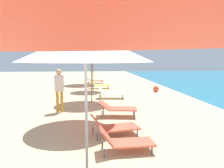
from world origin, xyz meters
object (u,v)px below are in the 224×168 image
Objects in this scene: lounger_fifth_shoreside at (111,93)px; beach_ball at (156,89)px; umbrella_fourth at (86,50)px; umbrella_farthest at (85,58)px; umbrella_sixth at (93,55)px; lounger_farthest_shoreside at (95,80)px; person_walking_near at (59,86)px; lounger_fourth_shoreside at (117,108)px; lounger_sixth_shoreside at (99,85)px; umbrella_third at (85,47)px; lounger_fourth_inland at (114,126)px; umbrella_fifth at (91,51)px; lounger_third_shoreside at (125,141)px.

lounger_fifth_shoreside is 3.84× the size of beach_ball.
umbrella_farthest is at bearing 92.52° from umbrella_fourth.
lounger_farthest_shoreside is at bearing 88.25° from umbrella_sixth.
person_walking_near is at bearing -105.94° from lounger_farthest_shoreside.
lounger_fourth_shoreside reaches higher than lounger_sixth_shoreside.
umbrella_third is at bearing -90.45° from umbrella_sixth.
umbrella_fourth is 10.85m from umbrella_farthest.
beach_ball is (4.28, 6.61, -2.21)m from umbrella_fourth.
umbrella_third reaches higher than person_walking_near.
lounger_sixth_shoreside is at bearing 85.59° from umbrella_fourth.
umbrella_sixth reaches higher than lounger_fourth_inland.
umbrella_third is 6.75m from umbrella_fifth.
lounger_fourth_shoreside reaches higher than lounger_third_shoreside.
lounger_fourth_inland is at bearing -85.95° from umbrella_sixth.
umbrella_farthest is (-1.42, 12.99, 1.94)m from lounger_third_shoreside.
umbrella_fourth reaches higher than umbrella_sixth.
umbrella_third reaches higher than lounger_fourth_shoreside.
person_walking_near is at bearing 112.79° from lounger_fourth_inland.
lounger_sixth_shoreside is at bearing 68.42° from umbrella_sixth.
lounger_fourth_inland reaches higher than lounger_fourth_shoreside.
lounger_sixth_shoreside is 3.63× the size of beach_ball.
person_walking_near is at bearing -121.83° from lounger_fifth_shoreside.
umbrella_fifth is at bearing 87.72° from umbrella_fourth.
lounger_farthest_shoreside is at bearing 126.68° from beach_ball.
lounger_fourth_shoreside is (1.10, 0.90, -2.08)m from umbrella_fourth.
umbrella_sixth is at bearing 170.39° from beach_ball.
umbrella_third is 6.71× the size of beach_ball.
umbrella_fifth is 7.35m from umbrella_farthest.
beach_ball is at bearing -25.81° from lounger_sixth_shoreside.
umbrella_third is 14.08m from umbrella_farthest.
umbrella_fourth is 1.08× the size of umbrella_farthest.
lounger_farthest_shoreside is at bearing 89.15° from umbrella_third.
umbrella_third is 2.08× the size of lounger_third_shoreside.
lounger_third_shoreside is at bearing -87.17° from lounger_sixth_shoreside.
lounger_fourth_shoreside is 2.49m from person_walking_near.
lounger_third_shoreside reaches higher than lounger_sixth_shoreside.
umbrella_fifth is at bearing -44.15° from person_walking_near.
umbrella_sixth is at bearing 91.31° from lounger_third_shoreside.
beach_ball is at bearing 36.72° from umbrella_fifth.
lounger_fourth_inland is at bearing -53.27° from umbrella_fourth.
lounger_fourth_inland is (-0.16, 1.09, 0.01)m from lounger_third_shoreside.
beach_ball is (4.17, 9.83, -2.14)m from umbrella_third.
lounger_fourth_shoreside is at bearing -85.39° from lounger_sixth_shoreside.
umbrella_fifth is at bearing -99.06° from lounger_farthest_shoreside.
lounger_sixth_shoreside is at bearing -64.61° from umbrella_farthest.
lounger_third_shoreside is 1.10m from lounger_fourth_inland.
umbrella_sixth reaches higher than lounger_sixth_shoreside.
umbrella_sixth reaches higher than lounger_farthest_shoreside.
umbrella_third is 0.96× the size of umbrella_fourth.
umbrella_farthest is 6.67m from beach_ball.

